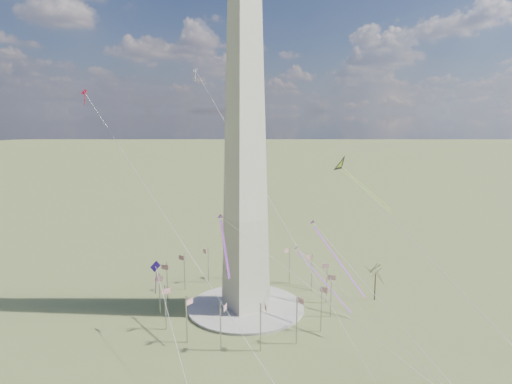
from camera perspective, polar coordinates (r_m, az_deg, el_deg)
ground at (r=146.30m, az=-1.29°, el=-14.34°), size 2000.00×2000.00×0.00m
plaza at (r=146.13m, az=-1.29°, el=-14.19°), size 36.00×36.00×0.80m
washington_monument at (r=133.84m, az=-1.37°, el=4.71°), size 15.56×15.56×100.00m
flagpole_ring at (r=143.45m, az=-1.30°, el=-11.69°), size 54.40×54.40×13.00m
tree_near at (r=153.75m, az=14.73°, el=-9.67°), size 7.53×7.53×13.17m
kite_delta_black at (r=162.73m, az=10.81°, el=3.04°), size 12.69×21.60×17.74m
kite_diamond_purple at (r=128.48m, az=-12.45°, el=-9.48°), size 2.11×3.18×9.70m
kite_streamer_left at (r=135.08m, az=9.07°, el=-6.71°), size 2.38×24.17×16.59m
kite_streamer_mid at (r=125.50m, az=-4.09°, el=-5.78°), size 7.68×17.62×12.67m
kite_streamer_right at (r=147.52m, az=7.27°, el=-9.57°), size 5.25×23.28×16.06m
kite_small_red at (r=154.80m, az=-20.66°, el=11.45°), size 1.69×1.59×4.75m
kite_small_white at (r=182.76m, az=-7.59°, el=14.71°), size 1.32×1.88×4.71m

